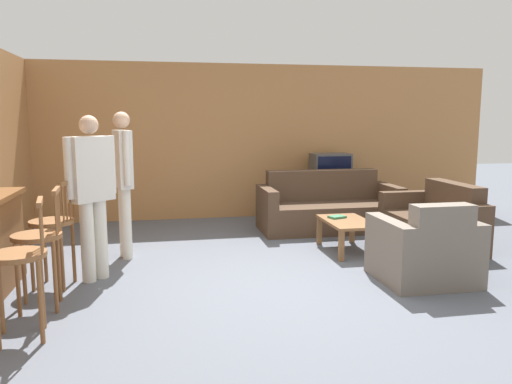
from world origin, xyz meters
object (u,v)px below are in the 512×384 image
(coffee_table, at_px, (347,225))
(armchair_near, at_px, (425,252))
(bar_chair_mid, at_px, (39,244))
(person_by_counter, at_px, (92,189))
(tv_unit, at_px, (330,198))
(tv, at_px, (330,166))
(bar_chair_near, at_px, (20,264))
(couch_far, at_px, (327,209))
(bar_chair_far, at_px, (53,229))
(loveseat_right, at_px, (434,224))
(book_on_table, at_px, (337,217))
(person_by_window, at_px, (123,175))

(coffee_table, bearing_deg, armchair_near, -74.97)
(bar_chair_mid, distance_m, person_by_counter, 0.93)
(armchair_near, relative_size, tv_unit, 0.94)
(tv, bearing_deg, coffee_table, -103.60)
(bar_chair_near, distance_m, couch_far, 4.84)
(coffee_table, xyz_separation_m, tv, (0.53, 2.18, 0.54))
(bar_chair_mid, relative_size, couch_far, 0.52)
(bar_chair_far, height_order, loveseat_right, bar_chair_far)
(bar_chair_near, bearing_deg, loveseat_right, 23.01)
(loveseat_right, bearing_deg, couch_far, 129.15)
(couch_far, bearing_deg, person_by_counter, -149.97)
(bar_chair_near, relative_size, tv_unit, 1.10)
(coffee_table, distance_m, person_by_counter, 3.16)
(armchair_near, relative_size, book_on_table, 3.79)
(bar_chair_near, relative_size, bar_chair_mid, 1.00)
(bar_chair_far, bearing_deg, loveseat_right, 8.98)
(bar_chair_near, distance_m, person_by_counter, 1.48)
(couch_far, bearing_deg, coffee_table, -97.81)
(armchair_near, height_order, tv, tv)
(person_by_window, bearing_deg, coffee_table, -4.90)
(armchair_near, relative_size, coffee_table, 1.01)
(loveseat_right, xyz_separation_m, book_on_table, (-1.29, 0.17, 0.11))
(book_on_table, relative_size, person_by_window, 0.14)
(bar_chair_mid, relative_size, coffee_table, 1.19)
(bar_chair_near, distance_m, loveseat_right, 5.03)
(tv, height_order, person_by_counter, person_by_counter)
(bar_chair_far, relative_size, coffee_table, 1.19)
(person_by_counter, bearing_deg, couch_far, 30.03)
(armchair_near, height_order, coffee_table, armchair_near)
(bar_chair_mid, distance_m, person_by_window, 1.75)
(bar_chair_mid, height_order, armchair_near, bar_chair_mid)
(loveseat_right, distance_m, person_by_counter, 4.34)
(tv, relative_size, book_on_table, 2.64)
(loveseat_right, bearing_deg, coffee_table, -179.98)
(bar_chair_far, xyz_separation_m, couch_far, (3.58, 2.01, -0.28))
(person_by_window, bearing_deg, book_on_table, -1.33)
(tv_unit, bearing_deg, couch_far, -111.26)
(bar_chair_far, distance_m, person_by_counter, 0.55)
(coffee_table, relative_size, person_by_window, 0.52)
(bar_chair_near, xyz_separation_m, armchair_near, (3.75, 0.66, -0.28))
(armchair_near, height_order, person_by_window, person_by_window)
(bar_chair_far, bearing_deg, person_by_window, 56.73)
(tv_unit, distance_m, book_on_table, 2.09)
(bar_chair_mid, distance_m, tv, 5.28)
(bar_chair_far, height_order, armchair_near, bar_chair_far)
(couch_far, height_order, coffee_table, couch_far)
(bar_chair_near, distance_m, bar_chair_mid, 0.62)
(tv_unit, relative_size, person_by_window, 0.56)
(armchair_near, distance_m, person_by_counter, 3.52)
(person_by_window, bearing_deg, person_by_counter, -107.99)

